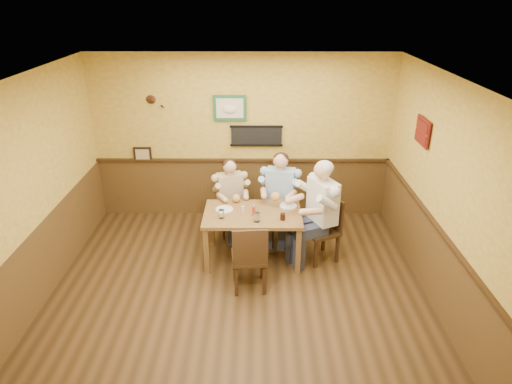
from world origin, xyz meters
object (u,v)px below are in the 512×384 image
diner_white_elder (322,217)px  chair_right_end (321,230)px  diner_tan_shirt (230,201)px  chair_back_left (230,211)px  chair_near_side (249,256)px  chair_back_right (280,211)px  pepper_shaker (254,208)px  water_glass_mid (257,217)px  dining_table (253,218)px  cola_tumbler (283,217)px  hot_sauce_bottle (254,211)px  diner_blue_polo (280,200)px  water_glass_left (221,214)px  salt_shaker (243,209)px

diner_white_elder → chair_right_end: bearing=0.0°
diner_tan_shirt → chair_back_left: bearing=0.0°
chair_near_side → chair_back_right: bearing=-113.5°
pepper_shaker → water_glass_mid: bearing=-82.0°
dining_table → chair_back_right: 0.81m
cola_tumbler → hot_sauce_bottle: hot_sauce_bottle is taller
chair_back_left → cola_tumbler: bearing=-67.6°
diner_tan_shirt → diner_blue_polo: 0.80m
chair_right_end → diner_white_elder: diner_white_elder is taller
chair_near_side → diner_tan_shirt: 1.51m
dining_table → chair_right_end: chair_right_end is taller
chair_back_left → water_glass_left: 0.98m
diner_tan_shirt → diner_blue_polo: (0.79, -0.08, 0.06)m
chair_back_right → diner_tan_shirt: bearing=-174.0°
diner_blue_polo → water_glass_mid: (-0.37, -0.92, 0.17)m
chair_back_left → chair_near_side: (0.33, -1.47, 0.08)m
diner_tan_shirt → diner_white_elder: size_ratio=0.83×
diner_white_elder → water_glass_mid: bearing=-100.6°
pepper_shaker → chair_right_end: bearing=-4.8°
chair_near_side → diner_white_elder: bearing=-150.5°
chair_right_end → diner_white_elder: (0.00, 0.00, 0.21)m
chair_back_right → water_glass_mid: bearing=-99.9°
chair_back_right → chair_right_end: 0.88m
diner_tan_shirt → water_glass_mid: size_ratio=8.65×
chair_back_right → pepper_shaker: (-0.41, -0.60, 0.34)m
chair_near_side → water_glass_mid: chair_near_side is taller
cola_tumbler → salt_shaker: (-0.56, 0.24, -0.00)m
dining_table → salt_shaker: size_ratio=15.50×
water_glass_mid → hot_sauce_bottle: hot_sauce_bottle is taller
dining_table → chair_back_right: bearing=56.7°
dining_table → chair_back_left: bearing=116.5°
diner_white_elder → water_glass_left: 1.44m
chair_right_end → diner_blue_polo: bearing=-165.1°
hot_sauce_bottle → salt_shaker: size_ratio=1.74×
diner_blue_polo → pepper_shaker: bearing=-112.7°
chair_back_right → diner_white_elder: size_ratio=0.65×
diner_blue_polo → water_glass_mid: 1.00m
diner_white_elder → water_glass_mid: size_ratio=10.37×
hot_sauce_bottle → salt_shaker: hot_sauce_bottle is taller
chair_back_right → salt_shaker: size_ratio=9.99×
hot_sauce_bottle → salt_shaker: 0.20m
chair_near_side → hot_sauce_bottle: (0.05, 0.64, 0.34)m
dining_table → chair_back_right: (0.43, 0.65, -0.21)m
hot_sauce_bottle → pepper_shaker: hot_sauce_bottle is taller
hot_sauce_bottle → salt_shaker: bearing=142.7°
cola_tumbler → diner_tan_shirt: bearing=129.8°
dining_table → diner_white_elder: diner_white_elder is taller
chair_right_end → diner_blue_polo: size_ratio=0.76×
chair_near_side → chair_back_left: bearing=-82.2°
chair_right_end → water_glass_mid: size_ratio=7.26×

